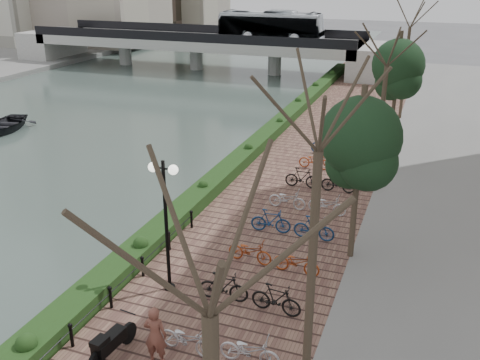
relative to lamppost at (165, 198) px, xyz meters
The scene contains 11 objects.
river_water 27.20m from the lamppost, 130.90° to the left, with size 30.00×130.00×0.02m, color #44554C.
promenade 13.41m from the lamppost, 83.92° to the left, with size 8.00×75.00×0.50m, color brown.
hedge 15.78m from the lamppost, 97.54° to the left, with size 1.10×56.00×0.60m, color #1F3814.
chain_fence 4.18m from the lamppost, 114.94° to the right, with size 0.10×14.10×0.70m.
lamppost is the anchor object (origin of this frame).
motorcycle 4.57m from the lamppost, 88.17° to the right, with size 0.53×1.70×1.06m, color black, non-canonical shape.
pedestrian 4.38m from the lamppost, 68.11° to the right, with size 0.65×0.42×1.77m, color brown.
bicycle_parking 7.50m from the lamppost, 65.57° to the left, with size 2.40×19.89×1.00m.
street_trees 9.66m from the lamppost, 56.25° to the left, with size 3.20×37.12×6.80m.
bridge 43.37m from the lamppost, 111.48° to the left, with size 36.00×10.77×6.50m.
boat 24.79m from the lamppost, 144.99° to the left, with size 3.24×4.53×0.94m, color black.
Camera 1 is at (10.26, -9.00, 10.66)m, focal length 40.00 mm.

